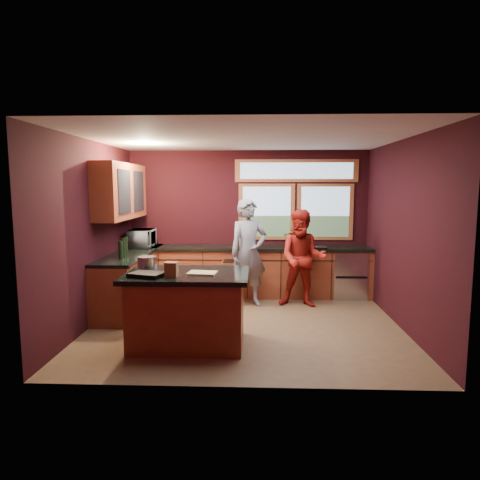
# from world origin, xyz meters

# --- Properties ---
(floor) EXTENTS (4.50, 4.50, 0.00)m
(floor) POSITION_xyz_m (0.00, 0.00, 0.00)
(floor) COLOR brown
(floor) RESTS_ON ground
(room_shell) EXTENTS (4.52, 4.02, 2.71)m
(room_shell) POSITION_xyz_m (-0.60, 0.32, 1.80)
(room_shell) COLOR black
(room_shell) RESTS_ON ground
(back_counter) EXTENTS (4.50, 0.64, 0.93)m
(back_counter) POSITION_xyz_m (0.20, 1.70, 0.46)
(back_counter) COLOR maroon
(back_counter) RESTS_ON floor
(left_counter) EXTENTS (0.64, 2.30, 0.93)m
(left_counter) POSITION_xyz_m (-1.95, 0.85, 0.47)
(left_counter) COLOR maroon
(left_counter) RESTS_ON floor
(island) EXTENTS (1.55, 1.05, 0.95)m
(island) POSITION_xyz_m (-0.71, -0.84, 0.48)
(island) COLOR maroon
(island) RESTS_ON floor
(person_grey) EXTENTS (0.78, 0.66, 1.82)m
(person_grey) POSITION_xyz_m (0.03, 1.03, 0.91)
(person_grey) COLOR slate
(person_grey) RESTS_ON floor
(person_red) EXTENTS (0.90, 0.75, 1.65)m
(person_red) POSITION_xyz_m (0.94, 1.01, 0.82)
(person_red) COLOR maroon
(person_red) RESTS_ON floor
(microwave) EXTENTS (0.40, 0.59, 0.32)m
(microwave) POSITION_xyz_m (-1.92, 1.51, 1.09)
(microwave) COLOR #999999
(microwave) RESTS_ON left_counter
(potted_plant) EXTENTS (0.29, 0.25, 0.32)m
(potted_plant) POSITION_xyz_m (0.80, 1.75, 1.09)
(potted_plant) COLOR #999999
(potted_plant) RESTS_ON back_counter
(paper_towel) EXTENTS (0.12, 0.12, 0.28)m
(paper_towel) POSITION_xyz_m (-0.09, 1.70, 1.07)
(paper_towel) COLOR white
(paper_towel) RESTS_ON back_counter
(cutting_board) EXTENTS (0.38, 0.29, 0.02)m
(cutting_board) POSITION_xyz_m (-0.51, -0.89, 0.95)
(cutting_board) COLOR tan
(cutting_board) RESTS_ON island
(stock_pot) EXTENTS (0.24, 0.24, 0.18)m
(stock_pot) POSITION_xyz_m (-1.26, -0.69, 1.03)
(stock_pot) COLOR #B9B9BE
(stock_pot) RESTS_ON island
(paper_bag) EXTENTS (0.16, 0.13, 0.18)m
(paper_bag) POSITION_xyz_m (-0.86, -1.09, 1.03)
(paper_bag) COLOR brown
(paper_bag) RESTS_ON island
(black_tray) EXTENTS (0.46, 0.38, 0.05)m
(black_tray) POSITION_xyz_m (-1.16, -1.09, 0.97)
(black_tray) COLOR black
(black_tray) RESTS_ON island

